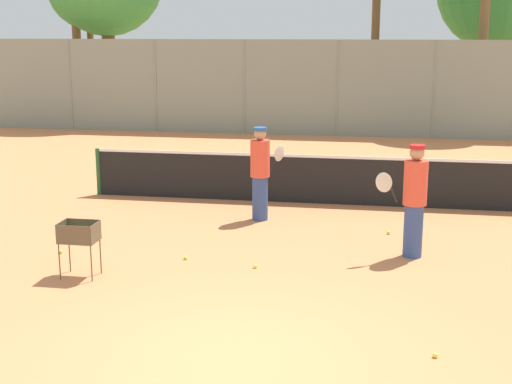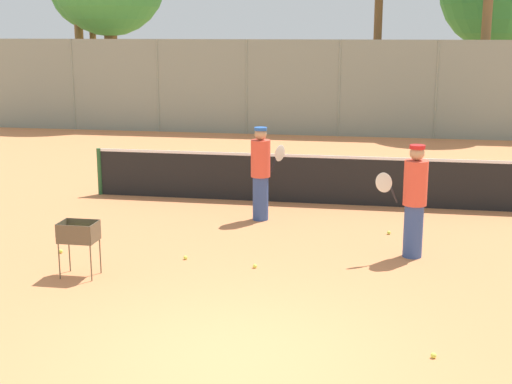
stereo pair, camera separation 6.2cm
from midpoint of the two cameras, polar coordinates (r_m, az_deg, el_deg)
The scene contains 11 objects.
ground_plane at distance 8.44m, azimuth -1.63°, elevation -13.17°, with size 80.00×80.00×0.00m, color #D37F4C.
tennis_net at distance 15.49m, azimuth 4.20°, elevation 1.12°, with size 9.62×0.10×1.07m.
back_fence at distance 25.41m, azimuth 6.74°, elevation 8.23°, with size 26.61×0.08×3.37m.
player_white_outfit at distance 11.98m, azimuth 12.70°, elevation -0.61°, with size 0.89×0.52×1.89m.
player_red_cap at distance 14.02m, azimuth 0.52°, elevation 1.59°, with size 0.63×0.82×1.85m.
ball_cart at distance 11.17m, azimuth -13.84°, elevation -3.46°, with size 0.56×0.41×0.86m.
tennis_ball_0 at distance 13.44m, azimuth 10.71°, elevation -3.21°, with size 0.07×0.07×0.07m, color #D1E54C.
tennis_ball_1 at distance 12.56m, azimuth -15.22°, elevation -4.60°, with size 0.07×0.07×0.07m, color #D1E54C.
tennis_ball_2 at distance 11.85m, azimuth -5.52°, elevation -5.24°, with size 0.07×0.07×0.07m, color #D1E54C.
tennis_ball_3 at distance 8.69m, azimuth 14.22°, elevation -12.56°, with size 0.07×0.07×0.07m, color #D1E54C.
tennis_ball_4 at distance 11.38m, azimuth 0.06°, elevation -5.94°, with size 0.07×0.07×0.07m, color #D1E54C.
Camera 2 is at (1.61, -7.41, 3.71)m, focal length 50.00 mm.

